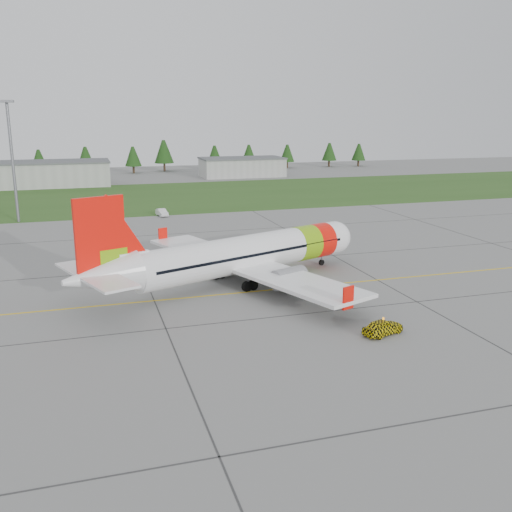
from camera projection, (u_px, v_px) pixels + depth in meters
name	position (u px, v px, depth m)	size (l,w,h in m)	color
ground	(324.00, 312.00, 53.90)	(320.00, 320.00, 0.00)	gray
aircraft	(242.00, 255.00, 62.48)	(34.78, 33.05, 11.00)	white
follow_me_car	(384.00, 313.00, 47.91)	(1.57, 1.33, 3.90)	#FEE90E
service_van	(162.00, 205.00, 103.83)	(1.41, 1.33, 4.05)	silver
grass_strip	(179.00, 196.00, 129.96)	(320.00, 50.00, 0.03)	#30561E
taxi_guideline	(294.00, 288.00, 61.32)	(120.00, 0.25, 0.02)	gold
hangar_west	(45.00, 174.00, 146.68)	(32.00, 14.00, 6.00)	#A8A8A3
hangar_east	(242.00, 168.00, 169.83)	(24.00, 12.00, 5.20)	#A8A8A3
floodlight_mast	(13.00, 164.00, 96.18)	(0.50, 0.50, 20.00)	slate
treeline	(149.00, 157.00, 180.69)	(160.00, 8.00, 10.00)	#1C3F14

